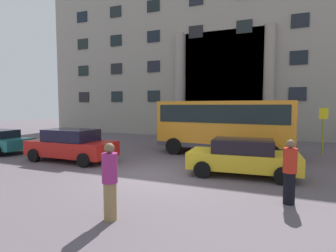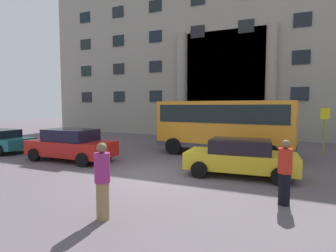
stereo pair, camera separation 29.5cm
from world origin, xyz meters
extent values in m
cube|color=#5A5057|center=(0.00, 0.00, -0.06)|extent=(80.00, 64.00, 0.12)
cube|color=gray|center=(0.00, 17.50, 8.01)|extent=(34.27, 9.00, 16.03)
cube|color=black|center=(0.30, 13.06, 4.37)|extent=(6.35, 0.12, 8.74)
cylinder|color=gray|center=(-3.29, 12.75, 4.37)|extent=(0.82, 0.82, 8.74)
cylinder|color=gray|center=(3.88, 12.75, 4.37)|extent=(0.82, 0.82, 8.74)
cube|color=black|center=(-13.71, 12.96, 3.53)|extent=(1.21, 0.08, 1.01)
cube|color=black|center=(-9.79, 12.96, 3.53)|extent=(1.21, 0.08, 1.01)
cube|color=black|center=(-5.87, 12.96, 3.53)|extent=(1.21, 0.08, 1.01)
cube|color=black|center=(5.87, 12.96, 3.53)|extent=(1.21, 0.08, 1.01)
cube|color=black|center=(-13.71, 12.96, 6.17)|extent=(1.21, 0.08, 1.01)
cube|color=black|center=(-9.79, 12.96, 6.17)|extent=(1.21, 0.08, 1.01)
cube|color=black|center=(-5.87, 12.96, 6.17)|extent=(1.21, 0.08, 1.01)
cube|color=black|center=(5.87, 12.96, 6.17)|extent=(1.21, 0.08, 1.01)
cube|color=black|center=(-13.71, 12.96, 8.81)|extent=(1.21, 0.08, 1.01)
cube|color=black|center=(-9.79, 12.96, 8.81)|extent=(1.21, 0.08, 1.01)
cube|color=black|center=(-5.87, 12.96, 8.81)|extent=(1.21, 0.08, 1.01)
cube|color=black|center=(-1.96, 12.96, 8.81)|extent=(1.21, 0.08, 1.01)
cube|color=black|center=(1.96, 12.96, 8.81)|extent=(1.21, 0.08, 1.01)
cube|color=black|center=(5.87, 12.96, 8.81)|extent=(1.21, 0.08, 1.01)
cube|color=black|center=(-13.71, 12.96, 11.46)|extent=(1.21, 0.08, 1.01)
cube|color=black|center=(-9.79, 12.96, 11.46)|extent=(1.21, 0.08, 1.01)
cube|color=black|center=(-5.87, 12.96, 11.46)|extent=(1.21, 0.08, 1.01)
cube|color=orange|center=(1.91, 5.50, 1.67)|extent=(7.25, 3.11, 2.45)
cube|color=black|center=(1.91, 5.50, 2.25)|extent=(6.83, 3.10, 0.93)
cube|color=black|center=(5.35, 5.19, 2.04)|extent=(0.25, 2.09, 1.16)
cube|color=#46424D|center=(1.91, 5.50, 0.57)|extent=(7.25, 3.15, 0.24)
cylinder|color=black|center=(4.48, 6.53, 0.45)|extent=(0.92, 0.36, 0.90)
cylinder|color=black|center=(4.26, 4.04, 0.45)|extent=(0.92, 0.36, 0.90)
cylinder|color=black|center=(-0.44, 6.96, 0.45)|extent=(0.92, 0.36, 0.90)
cylinder|color=black|center=(-0.66, 4.47, 0.45)|extent=(0.92, 0.36, 0.90)
cylinder|color=#979E19|center=(6.83, 7.41, 1.25)|extent=(0.08, 0.08, 2.49)
cube|color=yellow|center=(6.83, 7.38, 2.24)|extent=(0.44, 0.03, 0.60)
cube|color=#65695C|center=(3.18, 10.82, 0.23)|extent=(1.43, 0.84, 0.46)
ellipsoid|color=#1C521B|center=(3.18, 10.82, 0.90)|extent=(1.37, 0.76, 0.90)
cube|color=gray|center=(-3.49, 10.20, 0.28)|extent=(1.50, 0.83, 0.56)
ellipsoid|color=#316F35|center=(-3.49, 10.20, 0.97)|extent=(1.44, 0.74, 0.82)
cube|color=gold|center=(3.33, 1.37, 0.58)|extent=(4.15, 1.99, 0.62)
cube|color=black|center=(3.33, 1.37, 1.14)|extent=(2.28, 1.67, 0.50)
cylinder|color=black|center=(4.66, 2.32, 0.31)|extent=(0.63, 0.24, 0.62)
cylinder|color=black|center=(4.76, 0.58, 0.31)|extent=(0.63, 0.24, 0.62)
cylinder|color=black|center=(1.91, 2.15, 0.31)|extent=(0.63, 0.24, 0.62)
cylinder|color=black|center=(2.01, 0.41, 0.31)|extent=(0.63, 0.24, 0.62)
cylinder|color=black|center=(-8.91, 2.11, 0.31)|extent=(0.62, 0.20, 0.62)
cube|color=red|center=(-4.64, 1.03, 0.62)|extent=(4.32, 1.81, 0.70)
cube|color=black|center=(-4.64, 1.03, 1.25)|extent=(2.34, 1.58, 0.56)
cylinder|color=black|center=(-3.17, 1.91, 0.31)|extent=(0.62, 0.20, 0.62)
cylinder|color=black|center=(-3.17, 0.13, 0.31)|extent=(0.62, 0.20, 0.62)
cylinder|color=black|center=(-6.10, 1.93, 0.31)|extent=(0.62, 0.20, 0.62)
cylinder|color=black|center=(-6.11, 0.14, 0.31)|extent=(0.62, 0.20, 0.62)
cylinder|color=black|center=(-6.32, 3.22, 0.30)|extent=(0.60, 0.26, 0.60)
cylinder|color=black|center=(-7.69, 3.62, 0.30)|extent=(0.61, 0.28, 0.60)
cube|color=#B7B9B7|center=(-7.00, 3.42, 0.58)|extent=(0.95, 0.49, 0.32)
cube|color=black|center=(-7.18, 3.47, 0.76)|extent=(0.56, 0.34, 0.12)
cylinder|color=#A5A5A8|center=(-6.43, 3.25, 0.88)|extent=(0.18, 0.54, 0.03)
cylinder|color=black|center=(4.86, -1.24, 0.43)|extent=(0.30, 0.30, 0.86)
cylinder|color=#B42717|center=(4.86, -1.24, 1.19)|extent=(0.36, 0.36, 0.66)
sphere|color=brown|center=(4.86, -1.24, 1.64)|extent=(0.23, 0.23, 0.23)
cylinder|color=olive|center=(0.97, -3.93, 0.44)|extent=(0.30, 0.30, 0.89)
cylinder|color=#92276C|center=(0.97, -3.93, 1.23)|extent=(0.36, 0.36, 0.69)
sphere|color=brown|center=(0.97, -3.93, 1.69)|extent=(0.24, 0.24, 0.24)
camera|label=1|loc=(4.49, -9.01, 2.66)|focal=28.53mm
camera|label=2|loc=(4.77, -8.90, 2.66)|focal=28.53mm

